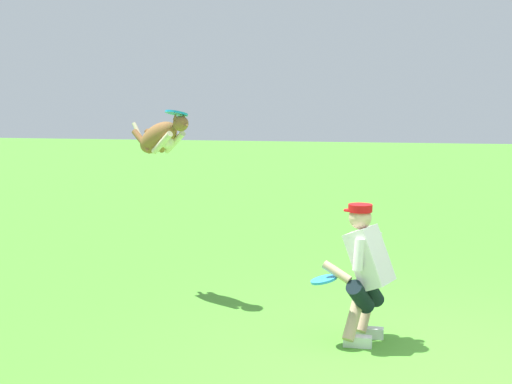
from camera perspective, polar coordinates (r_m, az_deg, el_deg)
The scene contains 5 objects.
ground_plane at distance 6.27m, azimuth 13.82°, elevation -13.70°, with size 60.00×60.00×0.00m, color #4D9730.
person at distance 6.57m, azimuth 8.86°, elevation -6.19°, with size 0.68×0.65×1.29m.
dog at distance 7.99m, azimuth -7.74°, elevation 4.43°, with size 0.90×0.68×0.54m.
frisbee_flying at distance 7.73m, azimuth -6.46°, elevation 6.37°, with size 0.25×0.25×0.02m, color #1B94DD.
frisbee_held at distance 6.50m, azimuth 5.53°, elevation -7.08°, with size 0.25×0.25×0.02m, color #2E98DF.
Camera 1 is at (0.34, 5.84, 2.26)m, focal length 49.35 mm.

